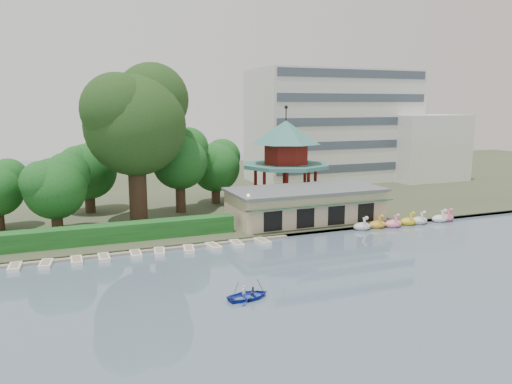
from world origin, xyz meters
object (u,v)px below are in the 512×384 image
dock (125,252)px  big_tree (136,117)px  pavilion (286,154)px  rowboat_with_passengers (249,293)px  boathouse (305,204)px

dock → big_tree: bearing=74.0°
dock → pavilion: size_ratio=2.52×
pavilion → rowboat_with_passengers: pavilion is taller
boathouse → rowboat_with_passengers: 25.03m
big_tree → rowboat_with_passengers: (3.89, -26.20, -12.35)m
pavilion → rowboat_with_passengers: (-16.95, -30.02, -7.01)m
dock → rowboat_with_passengers: rowboat_with_passengers is taller
dock → rowboat_with_passengers: 16.77m
boathouse → big_tree: (-18.84, 6.21, 10.45)m
big_tree → rowboat_with_passengers: 29.23m
dock → boathouse: 22.62m
big_tree → rowboat_with_passengers: bearing=-81.5°
dock → pavilion: 29.14m
dock → pavilion: (24.00, 14.80, 7.36)m
dock → pavilion: pavilion is taller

